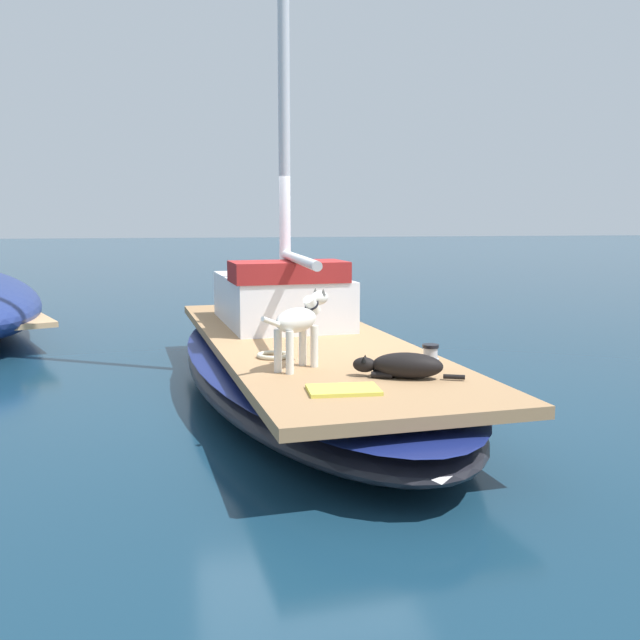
{
  "coord_description": "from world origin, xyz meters",
  "views": [
    {
      "loc": [
        -1.28,
        -7.84,
        2.03
      ],
      "look_at": [
        0.0,
        -1.0,
        1.01
      ],
      "focal_mm": 40.19,
      "sensor_mm": 36.0,
      "label": 1
    }
  ],
  "objects_px": {
    "dog_white": "(299,322)",
    "coiled_rope": "(273,355)",
    "dog_black": "(403,366)",
    "sailboat_main": "(304,366)",
    "deck_winch": "(430,356)",
    "deck_towel": "(343,390)"
  },
  "relations": [
    {
      "from": "sailboat_main",
      "to": "dog_black",
      "type": "distance_m",
      "value": 2.23
    },
    {
      "from": "dog_black",
      "to": "deck_towel",
      "type": "bearing_deg",
      "value": -147.94
    },
    {
      "from": "deck_winch",
      "to": "deck_towel",
      "type": "bearing_deg",
      "value": -142.25
    },
    {
      "from": "dog_white",
      "to": "coiled_rope",
      "type": "distance_m",
      "value": 0.7
    },
    {
      "from": "deck_towel",
      "to": "dog_white",
      "type": "bearing_deg",
      "value": 102.59
    },
    {
      "from": "dog_black",
      "to": "deck_towel",
      "type": "relative_size",
      "value": 1.62
    },
    {
      "from": "deck_towel",
      "to": "deck_winch",
      "type": "bearing_deg",
      "value": 37.75
    },
    {
      "from": "dog_white",
      "to": "deck_towel",
      "type": "relative_size",
      "value": 1.31
    },
    {
      "from": "dog_black",
      "to": "deck_winch",
      "type": "xyz_separation_m",
      "value": [
        0.37,
        0.38,
        -0.01
      ]
    },
    {
      "from": "dog_white",
      "to": "dog_black",
      "type": "bearing_deg",
      "value": -33.72
    },
    {
      "from": "sailboat_main",
      "to": "dog_white",
      "type": "xyz_separation_m",
      "value": [
        -0.3,
        -1.59,
        0.75
      ]
    },
    {
      "from": "dog_black",
      "to": "dog_white",
      "type": "bearing_deg",
      "value": 146.28
    },
    {
      "from": "dog_black",
      "to": "dog_white",
      "type": "height_order",
      "value": "dog_white"
    },
    {
      "from": "sailboat_main",
      "to": "coiled_rope",
      "type": "distance_m",
      "value": 1.19
    },
    {
      "from": "dog_black",
      "to": "coiled_rope",
      "type": "xyz_separation_m",
      "value": [
        -0.98,
        1.09,
        -0.08
      ]
    },
    {
      "from": "dog_black",
      "to": "coiled_rope",
      "type": "height_order",
      "value": "dog_black"
    },
    {
      "from": "coiled_rope",
      "to": "deck_winch",
      "type": "bearing_deg",
      "value": -27.62
    },
    {
      "from": "dog_white",
      "to": "coiled_rope",
      "type": "height_order",
      "value": "dog_white"
    },
    {
      "from": "dog_white",
      "to": "coiled_rope",
      "type": "relative_size",
      "value": 2.26
    },
    {
      "from": "dog_white",
      "to": "deck_winch",
      "type": "relative_size",
      "value": 3.49
    },
    {
      "from": "deck_winch",
      "to": "coiled_rope",
      "type": "relative_size",
      "value": 0.65
    },
    {
      "from": "dog_white",
      "to": "coiled_rope",
      "type": "xyz_separation_m",
      "value": [
        -0.17,
        0.55,
        -0.4
      ]
    }
  ]
}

